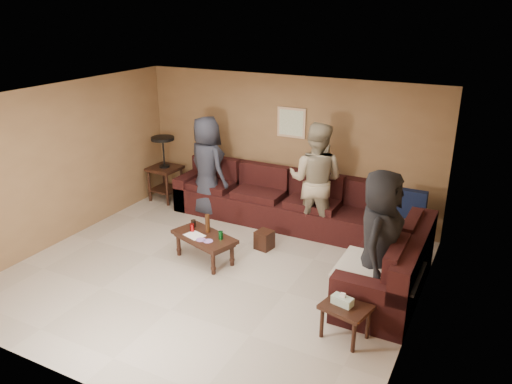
{
  "coord_description": "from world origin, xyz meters",
  "views": [
    {
      "loc": [
        3.41,
        -5.3,
        3.63
      ],
      "look_at": [
        0.25,
        0.85,
        1.0
      ],
      "focal_mm": 35.0,
      "sensor_mm": 36.0,
      "label": 1
    }
  ],
  "objects_px": {
    "sectional_sofa": "(306,224)",
    "coffee_table": "(204,239)",
    "side_table_right": "(345,309)",
    "waste_bin": "(264,240)",
    "person_left": "(207,166)",
    "end_table_left": "(165,167)",
    "person_right": "(379,240)",
    "person_middle": "(316,180)"
  },
  "relations": [
    {
      "from": "person_middle",
      "to": "coffee_table",
      "type": "bearing_deg",
      "value": 51.77
    },
    {
      "from": "end_table_left",
      "to": "person_right",
      "type": "distance_m",
      "value": 4.89
    },
    {
      "from": "end_table_left",
      "to": "side_table_right",
      "type": "bearing_deg",
      "value": -30.16
    },
    {
      "from": "waste_bin",
      "to": "person_right",
      "type": "relative_size",
      "value": 0.16
    },
    {
      "from": "end_table_left",
      "to": "side_table_right",
      "type": "relative_size",
      "value": 2.09
    },
    {
      "from": "waste_bin",
      "to": "person_left",
      "type": "distance_m",
      "value": 1.9
    },
    {
      "from": "coffee_table",
      "to": "person_right",
      "type": "bearing_deg",
      "value": 0.47
    },
    {
      "from": "end_table_left",
      "to": "person_right",
      "type": "height_order",
      "value": "person_right"
    },
    {
      "from": "coffee_table",
      "to": "end_table_left",
      "type": "relative_size",
      "value": 0.87
    },
    {
      "from": "side_table_right",
      "to": "person_left",
      "type": "relative_size",
      "value": 0.33
    },
    {
      "from": "sectional_sofa",
      "to": "coffee_table",
      "type": "bearing_deg",
      "value": -132.43
    },
    {
      "from": "person_middle",
      "to": "person_right",
      "type": "height_order",
      "value": "person_middle"
    },
    {
      "from": "waste_bin",
      "to": "end_table_left",
      "type": "bearing_deg",
      "value": 159.26
    },
    {
      "from": "coffee_table",
      "to": "end_table_left",
      "type": "height_order",
      "value": "end_table_left"
    },
    {
      "from": "end_table_left",
      "to": "side_table_right",
      "type": "height_order",
      "value": "end_table_left"
    },
    {
      "from": "person_middle",
      "to": "waste_bin",
      "type": "bearing_deg",
      "value": 56.55
    },
    {
      "from": "person_right",
      "to": "side_table_right",
      "type": "bearing_deg",
      "value": 171.87
    },
    {
      "from": "waste_bin",
      "to": "person_right",
      "type": "xyz_separation_m",
      "value": [
        1.93,
        -0.72,
        0.75
      ]
    },
    {
      "from": "waste_bin",
      "to": "side_table_right",
      "type": "bearing_deg",
      "value": -41.27
    },
    {
      "from": "person_left",
      "to": "person_middle",
      "type": "xyz_separation_m",
      "value": [
        2.04,
        0.03,
        0.05
      ]
    },
    {
      "from": "sectional_sofa",
      "to": "person_middle",
      "type": "height_order",
      "value": "person_middle"
    },
    {
      "from": "sectional_sofa",
      "to": "person_middle",
      "type": "xyz_separation_m",
      "value": [
        -0.01,
        0.35,
        0.63
      ]
    },
    {
      "from": "person_left",
      "to": "coffee_table",
      "type": "bearing_deg",
      "value": 143.01
    },
    {
      "from": "sectional_sofa",
      "to": "person_right",
      "type": "distance_m",
      "value": 1.96
    },
    {
      "from": "side_table_right",
      "to": "waste_bin",
      "type": "distance_m",
      "value": 2.41
    },
    {
      "from": "side_table_right",
      "to": "person_right",
      "type": "xyz_separation_m",
      "value": [
        0.13,
        0.86,
        0.53
      ]
    },
    {
      "from": "waste_bin",
      "to": "person_middle",
      "type": "height_order",
      "value": "person_middle"
    },
    {
      "from": "sectional_sofa",
      "to": "coffee_table",
      "type": "xyz_separation_m",
      "value": [
        -1.13,
        -1.24,
        0.03
      ]
    },
    {
      "from": "end_table_left",
      "to": "waste_bin",
      "type": "distance_m",
      "value": 2.87
    },
    {
      "from": "coffee_table",
      "to": "waste_bin",
      "type": "relative_size",
      "value": 3.73
    },
    {
      "from": "person_left",
      "to": "sectional_sofa",
      "type": "bearing_deg",
      "value": -166.34
    },
    {
      "from": "sectional_sofa",
      "to": "person_middle",
      "type": "relative_size",
      "value": 2.44
    },
    {
      "from": "coffee_table",
      "to": "end_table_left",
      "type": "distance_m",
      "value": 2.68
    },
    {
      "from": "person_right",
      "to": "person_left",
      "type": "bearing_deg",
      "value": 66.33
    },
    {
      "from": "end_table_left",
      "to": "waste_bin",
      "type": "relative_size",
      "value": 4.28
    },
    {
      "from": "side_table_right",
      "to": "waste_bin",
      "type": "height_order",
      "value": "side_table_right"
    },
    {
      "from": "end_table_left",
      "to": "person_right",
      "type": "bearing_deg",
      "value": -20.66
    },
    {
      "from": "person_left",
      "to": "person_right",
      "type": "height_order",
      "value": "person_right"
    },
    {
      "from": "side_table_right",
      "to": "person_middle",
      "type": "xyz_separation_m",
      "value": [
        -1.3,
        2.43,
        0.58
      ]
    },
    {
      "from": "person_left",
      "to": "person_right",
      "type": "bearing_deg",
      "value": 178.69
    },
    {
      "from": "side_table_right",
      "to": "person_left",
      "type": "height_order",
      "value": "person_left"
    },
    {
      "from": "side_table_right",
      "to": "waste_bin",
      "type": "xyz_separation_m",
      "value": [
        -1.8,
        1.58,
        -0.23
      ]
    }
  ]
}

